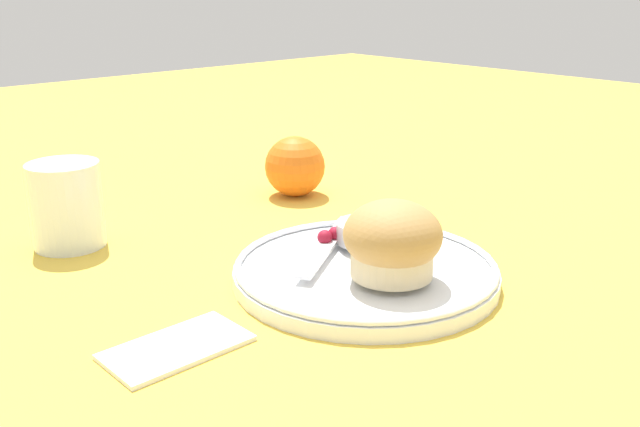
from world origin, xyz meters
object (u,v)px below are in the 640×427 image
(butter_knife, at_px, (327,245))
(orange_fruit, at_px, (295,166))
(muffin, at_px, (392,241))
(juice_glass, at_px, (67,205))

(butter_knife, relative_size, orange_fruit, 1.94)
(muffin, relative_size, orange_fruit, 1.12)
(butter_knife, xyz_separation_m, juice_glass, (-0.16, 0.23, 0.02))
(muffin, bearing_deg, butter_knife, 85.97)
(orange_fruit, bearing_deg, muffin, -115.42)
(butter_knife, height_order, orange_fruit, orange_fruit)
(orange_fruit, xyz_separation_m, juice_glass, (-0.29, 0.02, 0.01))
(orange_fruit, relative_size, juice_glass, 0.87)
(butter_knife, bearing_deg, orange_fruit, 25.19)
(juice_glass, bearing_deg, muffin, -63.64)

